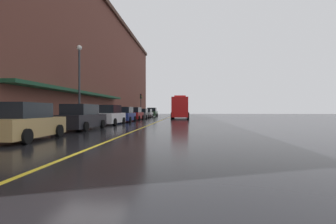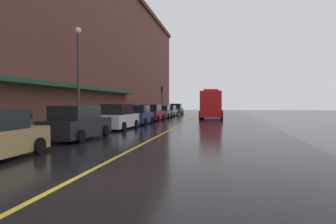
# 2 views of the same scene
# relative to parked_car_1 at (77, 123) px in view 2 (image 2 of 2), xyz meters

# --- Properties ---
(ground_plane) EXTENTS (112.00, 112.00, 0.00)m
(ground_plane) POSITION_rel_parked_car_1_xyz_m (4.00, 16.48, -0.84)
(ground_plane) COLOR black
(sidewalk_left) EXTENTS (2.40, 70.00, 0.15)m
(sidewalk_left) POSITION_rel_parked_car_1_xyz_m (-2.20, 16.48, -0.77)
(sidewalk_left) COLOR #ADA8A0
(sidewalk_left) RESTS_ON ground
(lane_center_stripe) EXTENTS (0.16, 70.00, 0.01)m
(lane_center_stripe) POSITION_rel_parked_car_1_xyz_m (4.00, 16.48, -0.84)
(lane_center_stripe) COLOR gold
(lane_center_stripe) RESTS_ON ground
(brick_building_left) EXTENTS (10.33, 64.00, 16.23)m
(brick_building_left) POSITION_rel_parked_car_1_xyz_m (-7.98, 15.48, 7.29)
(brick_building_left) COLOR brown
(brick_building_left) RESTS_ON ground
(parked_car_1) EXTENTS (2.20, 4.88, 1.80)m
(parked_car_1) POSITION_rel_parked_car_1_xyz_m (0.00, 0.00, 0.00)
(parked_car_1) COLOR black
(parked_car_1) RESTS_ON ground
(parked_car_2) EXTENTS (2.15, 4.60, 1.87)m
(parked_car_2) POSITION_rel_parked_car_1_xyz_m (0.07, 6.21, 0.03)
(parked_car_2) COLOR silver
(parked_car_2) RESTS_ON ground
(parked_car_3) EXTENTS (2.19, 4.42, 1.75)m
(parked_car_3) POSITION_rel_parked_car_1_xyz_m (0.11, 11.58, -0.02)
(parked_car_3) COLOR navy
(parked_car_3) RESTS_ON ground
(parked_car_4) EXTENTS (2.13, 4.46, 1.79)m
(parked_car_4) POSITION_rel_parked_car_1_xyz_m (0.05, 17.25, -0.01)
(parked_car_4) COLOR maroon
(parked_car_4) RESTS_ON ground
(parked_car_5) EXTENTS (2.20, 4.76, 1.62)m
(parked_car_5) POSITION_rel_parked_car_1_xyz_m (0.08, 23.06, -0.08)
(parked_car_5) COLOR #595B60
(parked_car_5) RESTS_ON ground
(parked_car_6) EXTENTS (2.00, 4.64, 1.59)m
(parked_car_6) POSITION_rel_parked_car_1_xyz_m (-0.03, 28.91, -0.09)
(parked_car_6) COLOR silver
(parked_car_6) RESTS_ON ground
(parked_car_7) EXTENTS (2.19, 4.47, 1.86)m
(parked_car_7) POSITION_rel_parked_car_1_xyz_m (0.12, 34.50, 0.02)
(parked_car_7) COLOR #2D5133
(parked_car_7) RESTS_ON ground
(fire_truck) EXTENTS (2.86, 9.29, 3.57)m
(fire_truck) POSITION_rel_parked_car_1_xyz_m (6.37, 23.65, 0.86)
(fire_truck) COLOR red
(fire_truck) RESTS_ON ground
(parking_meter_0) EXTENTS (0.14, 0.18, 1.33)m
(parking_meter_0) POSITION_rel_parked_car_1_xyz_m (-1.35, -2.10, 0.22)
(parking_meter_0) COLOR #4C4C51
(parking_meter_0) RESTS_ON sidewalk_left
(parking_meter_1) EXTENTS (0.14, 0.18, 1.33)m
(parking_meter_1) POSITION_rel_parked_car_1_xyz_m (-1.35, 5.45, 0.22)
(parking_meter_1) COLOR #4C4C51
(parking_meter_1) RESTS_ON sidewalk_left
(parking_meter_2) EXTENTS (0.14, 0.18, 1.33)m
(parking_meter_2) POSITION_rel_parked_car_1_xyz_m (-1.35, 12.85, 0.22)
(parking_meter_2) COLOR #4C4C51
(parking_meter_2) RESTS_ON sidewalk_left
(parking_meter_3) EXTENTS (0.14, 0.18, 1.33)m
(parking_meter_3) POSITION_rel_parked_car_1_xyz_m (-1.35, 11.24, 0.22)
(parking_meter_3) COLOR #4C4C51
(parking_meter_3) RESTS_ON sidewalk_left
(street_lamp_left) EXTENTS (0.44, 0.44, 6.94)m
(street_lamp_left) POSITION_rel_parked_car_1_xyz_m (-1.95, 4.01, 3.56)
(street_lamp_left) COLOR #33383D
(street_lamp_left) RESTS_ON sidewalk_left
(traffic_light_near) EXTENTS (0.38, 0.36, 4.30)m
(traffic_light_near) POSITION_rel_parked_car_1_xyz_m (-1.29, 29.43, 2.31)
(traffic_light_near) COLOR #232326
(traffic_light_near) RESTS_ON sidewalk_left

